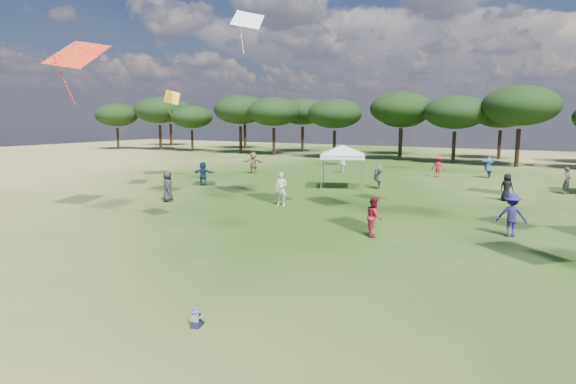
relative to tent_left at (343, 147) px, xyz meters
The scene contains 5 objects.
ground 23.97m from the tent_left, 76.69° to the right, with size 140.00×140.00×0.00m, color #2E4C16.
tree_line 25.62m from the tent_left, 72.01° to the left, with size 108.78×17.63×7.77m.
tent_left is the anchor object (origin of this frame).
toddler 21.87m from the tent_left, 75.34° to the right, with size 0.33×0.36×0.45m.
festival_crowd 3.70m from the tent_left, 18.69° to the left, with size 29.64×23.37×1.84m.
Camera 1 is at (6.77, -5.63, 4.62)m, focal length 30.00 mm.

